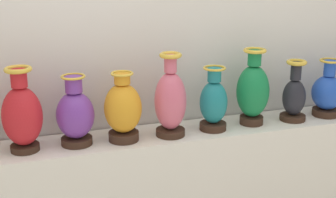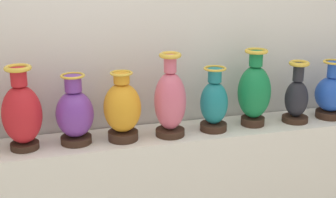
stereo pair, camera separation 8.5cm
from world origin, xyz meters
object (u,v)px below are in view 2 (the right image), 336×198
vase_teal (214,103)px  vase_amber (122,109)px  vase_violet (75,114)px  vase_rose (170,101)px  vase_sapphire (331,94)px  vase_crimson (22,113)px  vase_onyx (296,97)px  vase_emerald (254,92)px

vase_teal → vase_amber: bearing=-179.9°
vase_violet → vase_rose: vase_rose is taller
vase_violet → vase_teal: bearing=-1.6°
vase_amber → vase_teal: size_ratio=1.03×
vase_violet → vase_teal: size_ratio=1.02×
vase_rose → vase_sapphire: bearing=1.1°
vase_crimson → vase_onyx: bearing=-0.6°
vase_amber → vase_rose: size_ratio=0.81×
vase_violet → vase_amber: 0.23m
vase_teal → vase_crimson: bearing=179.1°
vase_crimson → vase_teal: (0.95, -0.02, -0.03)m
vase_rose → vase_onyx: (0.72, 0.01, -0.04)m
vase_violet → vase_emerald: (0.95, -0.00, 0.04)m
vase_onyx → vase_sapphire: vase_onyx is taller
vase_onyx → vase_rose: bearing=-179.2°
vase_violet → vase_rose: size_ratio=0.81×
vase_rose → vase_emerald: vase_rose is taller
vase_crimson → vase_amber: bearing=-2.0°
vase_rose → vase_emerald: (0.48, 0.03, 0.00)m
vase_emerald → vase_violet: bearing=179.9°
vase_teal → vase_emerald: vase_emerald is taller
vase_emerald → vase_sapphire: size_ratio=1.27×
vase_violet → vase_onyx: (1.20, -0.02, -0.01)m
vase_crimson → vase_violet: size_ratio=1.17×
vase_emerald → vase_onyx: (0.25, -0.02, -0.05)m
vase_crimson → vase_emerald: bearing=0.1°
vase_crimson → vase_amber: vase_crimson is taller
vase_crimson → vase_rose: bearing=-2.0°
vase_amber → vase_sapphire: bearing=0.5°
vase_crimson → vase_onyx: 1.44m
vase_rose → vase_onyx: 0.73m
vase_amber → vase_onyx: 0.97m
vase_teal → vase_sapphire: bearing=0.8°
vase_teal → vase_emerald: 0.24m
vase_amber → vase_onyx: vase_amber is taller
vase_teal → vase_sapphire: vase_teal is taller
vase_teal → vase_violet: bearing=178.4°
vase_amber → vase_crimson: bearing=178.0°
vase_teal → vase_onyx: (0.48, 0.00, -0.01)m
vase_violet → vase_amber: (0.23, -0.02, 0.01)m
vase_crimson → vase_violet: 0.24m
vase_teal → vase_onyx: 0.48m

